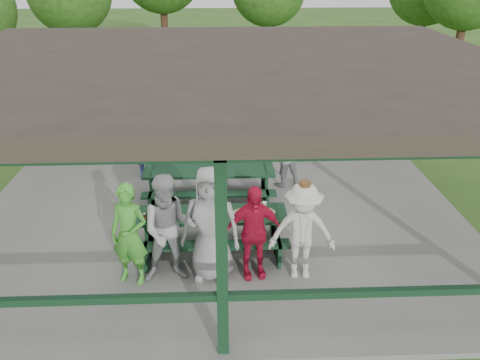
{
  "coord_description": "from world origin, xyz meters",
  "views": [
    {
      "loc": [
        -0.01,
        -9.19,
        5.06
      ],
      "look_at": [
        0.38,
        -0.3,
        1.08
      ],
      "focal_mm": 38.0,
      "sensor_mm": 36.0,
      "label": 1
    }
  ],
  "objects_px": {
    "spectator_lblue": "(213,151)",
    "spectator_blue": "(146,141)",
    "contestant_red": "(253,232)",
    "picnic_table_near": "(213,227)",
    "picnic_table_far": "(209,181)",
    "contestant_green": "(129,235)",
    "spectator_grey": "(284,154)",
    "pickup_truck": "(282,79)",
    "contestant_grey_left": "(169,229)",
    "farm_trailer": "(158,100)",
    "contestant_grey_mid": "(211,224)",
    "contestant_white_fedora": "(302,232)"
  },
  "relations": [
    {
      "from": "pickup_truck",
      "to": "contestant_grey_left",
      "type": "bearing_deg",
      "value": 178.32
    },
    {
      "from": "spectator_lblue",
      "to": "spectator_blue",
      "type": "bearing_deg",
      "value": -16.69
    },
    {
      "from": "contestant_grey_left",
      "to": "pickup_truck",
      "type": "distance_m",
      "value": 11.83
    },
    {
      "from": "contestant_green",
      "to": "contestant_red",
      "type": "distance_m",
      "value": 1.99
    },
    {
      "from": "contestant_red",
      "to": "spectator_grey",
      "type": "bearing_deg",
      "value": 67.52
    },
    {
      "from": "picnic_table_near",
      "to": "picnic_table_far",
      "type": "distance_m",
      "value": 2.0
    },
    {
      "from": "picnic_table_far",
      "to": "contestant_grey_mid",
      "type": "bearing_deg",
      "value": -88.57
    },
    {
      "from": "picnic_table_far",
      "to": "contestant_red",
      "type": "bearing_deg",
      "value": -75.05
    },
    {
      "from": "picnic_table_near",
      "to": "contestant_grey_mid",
      "type": "bearing_deg",
      "value": -91.14
    },
    {
      "from": "picnic_table_near",
      "to": "contestant_white_fedora",
      "type": "distance_m",
      "value": 1.75
    },
    {
      "from": "contestant_red",
      "to": "picnic_table_near",
      "type": "bearing_deg",
      "value": 121.48
    },
    {
      "from": "contestant_grey_left",
      "to": "farm_trailer",
      "type": "distance_m",
      "value": 9.39
    },
    {
      "from": "spectator_lblue",
      "to": "farm_trailer",
      "type": "relative_size",
      "value": 0.45
    },
    {
      "from": "spectator_blue",
      "to": "picnic_table_near",
      "type": "bearing_deg",
      "value": 111.32
    },
    {
      "from": "contestant_grey_mid",
      "to": "spectator_lblue",
      "type": "xyz_separation_m",
      "value": [
        0.02,
        3.72,
        -0.16
      ]
    },
    {
      "from": "spectator_blue",
      "to": "pickup_truck",
      "type": "height_order",
      "value": "spectator_blue"
    },
    {
      "from": "contestant_grey_mid",
      "to": "spectator_lblue",
      "type": "relative_size",
      "value": 1.19
    },
    {
      "from": "picnic_table_near",
      "to": "spectator_lblue",
      "type": "relative_size",
      "value": 1.6
    },
    {
      "from": "farm_trailer",
      "to": "picnic_table_near",
      "type": "bearing_deg",
      "value": -82.9
    },
    {
      "from": "contestant_grey_mid",
      "to": "contestant_white_fedora",
      "type": "distance_m",
      "value": 1.49
    },
    {
      "from": "contestant_red",
      "to": "contestant_green",
      "type": "bearing_deg",
      "value": 174.47
    },
    {
      "from": "contestant_grey_mid",
      "to": "pickup_truck",
      "type": "bearing_deg",
      "value": 88.08
    },
    {
      "from": "contestant_white_fedora",
      "to": "spectator_grey",
      "type": "bearing_deg",
      "value": 91.48
    },
    {
      "from": "farm_trailer",
      "to": "spectator_blue",
      "type": "bearing_deg",
      "value": -92.34
    },
    {
      "from": "contestant_grey_mid",
      "to": "spectator_blue",
      "type": "height_order",
      "value": "contestant_grey_mid"
    },
    {
      "from": "spectator_lblue",
      "to": "pickup_truck",
      "type": "relative_size",
      "value": 0.28
    },
    {
      "from": "picnic_table_near",
      "to": "contestant_white_fedora",
      "type": "xyz_separation_m",
      "value": [
        1.46,
        -0.88,
        0.37
      ]
    },
    {
      "from": "contestant_grey_left",
      "to": "contestant_white_fedora",
      "type": "distance_m",
      "value": 2.14
    },
    {
      "from": "spectator_lblue",
      "to": "spectator_grey",
      "type": "relative_size",
      "value": 1.06
    },
    {
      "from": "contestant_grey_mid",
      "to": "farm_trailer",
      "type": "height_order",
      "value": "contestant_grey_mid"
    },
    {
      "from": "contestant_green",
      "to": "spectator_grey",
      "type": "distance_m",
      "value": 4.72
    },
    {
      "from": "spectator_blue",
      "to": "spectator_grey",
      "type": "xyz_separation_m",
      "value": [
        3.23,
        -0.63,
        -0.14
      ]
    },
    {
      "from": "spectator_blue",
      "to": "farm_trailer",
      "type": "relative_size",
      "value": 0.49
    },
    {
      "from": "picnic_table_near",
      "to": "spectator_grey",
      "type": "relative_size",
      "value": 1.7
    },
    {
      "from": "contestant_grey_left",
      "to": "farm_trailer",
      "type": "xyz_separation_m",
      "value": [
        -1.17,
        9.31,
        -0.39
      ]
    },
    {
      "from": "contestant_grey_left",
      "to": "contestant_grey_mid",
      "type": "distance_m",
      "value": 0.67
    },
    {
      "from": "spectator_lblue",
      "to": "contestant_green",
      "type": "bearing_deg",
      "value": 72.31
    },
    {
      "from": "picnic_table_far",
      "to": "spectator_grey",
      "type": "distance_m",
      "value": 1.91
    },
    {
      "from": "contestant_grey_left",
      "to": "pickup_truck",
      "type": "bearing_deg",
      "value": 67.67
    },
    {
      "from": "farm_trailer",
      "to": "pickup_truck",
      "type": "bearing_deg",
      "value": 20.31
    },
    {
      "from": "contestant_green",
      "to": "spectator_lblue",
      "type": "relative_size",
      "value": 1.05
    },
    {
      "from": "contestant_green",
      "to": "contestant_red",
      "type": "height_order",
      "value": "contestant_green"
    },
    {
      "from": "spectator_grey",
      "to": "pickup_truck",
      "type": "bearing_deg",
      "value": -111.78
    },
    {
      "from": "contestant_red",
      "to": "spectator_blue",
      "type": "bearing_deg",
      "value": 110.49
    },
    {
      "from": "picnic_table_near",
      "to": "spectator_grey",
      "type": "distance_m",
      "value": 3.25
    },
    {
      "from": "contestant_grey_left",
      "to": "farm_trailer",
      "type": "relative_size",
      "value": 0.5
    },
    {
      "from": "picnic_table_far",
      "to": "contestant_green",
      "type": "relative_size",
      "value": 1.6
    },
    {
      "from": "contestant_grey_left",
      "to": "contestant_red",
      "type": "bearing_deg",
      "value": -5.21
    },
    {
      "from": "contestant_green",
      "to": "picnic_table_far",
      "type": "bearing_deg",
      "value": 84.72
    },
    {
      "from": "contestant_grey_left",
      "to": "contestant_grey_mid",
      "type": "bearing_deg",
      "value": -3.17
    }
  ]
}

